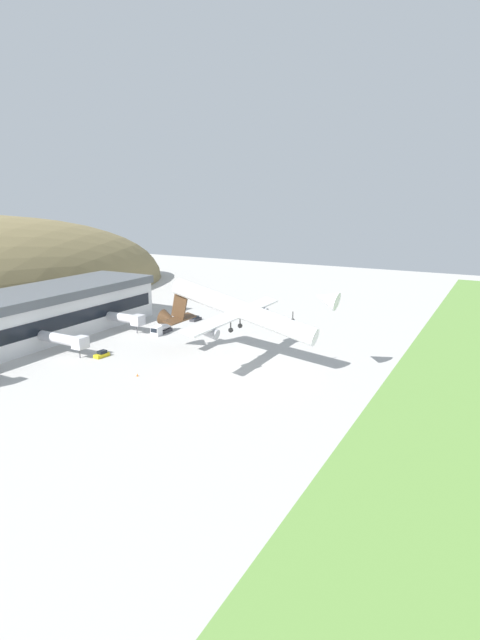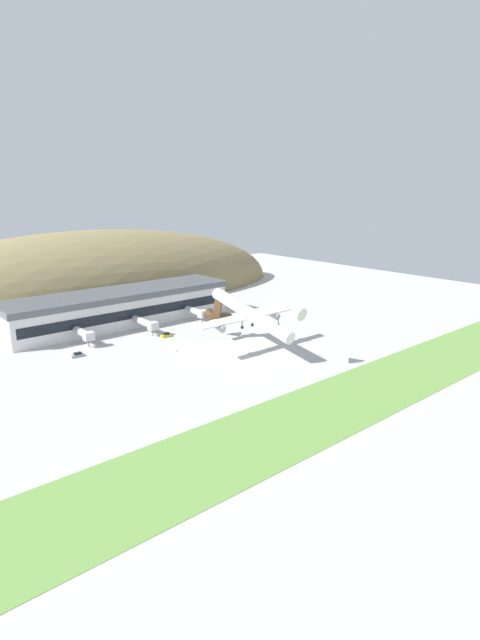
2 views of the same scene
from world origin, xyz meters
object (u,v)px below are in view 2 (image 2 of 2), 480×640
at_px(jetway_0, 84,334).
at_px(jetway_1, 146,323).
at_px(cargo_airplane, 249,315).
at_px(service_car_0, 166,335).
at_px(service_car_2, 77,355).
at_px(service_car_1, 251,316).
at_px(jetway_2, 197,312).
at_px(traffic_cone_0, 177,351).
at_px(terminal_building, 120,305).
at_px(fuel_truck, 219,321).

height_order(jetway_0, jetway_1, same).
xyz_separation_m(cargo_airplane, service_car_0, (-12.57, 31.54, -11.86)).
height_order(service_car_0, service_car_2, service_car_0).
bearing_deg(service_car_1, jetway_2, 154.51).
bearing_deg(traffic_cone_0, jetway_0, 126.49).
relative_size(jetway_0, service_car_1, 2.75).
height_order(terminal_building, traffic_cone_0, terminal_building).
bearing_deg(service_car_0, fuel_truck, 0.89).
relative_size(jetway_0, jetway_1, 0.80).
bearing_deg(cargo_airplane, service_car_1, 46.96).
relative_size(terminal_building, traffic_cone_0, 158.45).
xyz_separation_m(jetway_0, service_car_1, (68.91, -10.20, -3.37)).
bearing_deg(cargo_airplane, terminal_building, 105.01).
xyz_separation_m(terminal_building, service_car_1, (45.74, -27.57, -6.99)).
distance_m(jetway_0, jetway_2, 48.04).
height_order(service_car_2, fuel_truck, fuel_truck).
xyz_separation_m(service_car_2, traffic_cone_0, (27.37, -16.62, -0.30)).
distance_m(jetway_0, service_car_2, 13.25).
bearing_deg(jetway_2, service_car_2, -169.47).
relative_size(terminal_building, jetway_0, 7.64).
height_order(service_car_0, traffic_cone_0, service_car_0).
xyz_separation_m(jetway_2, service_car_0, (-21.48, -10.31, -3.32)).
bearing_deg(cargo_airplane, service_car_2, 145.78).
relative_size(service_car_2, fuel_truck, 0.52).
bearing_deg(jetway_0, jetway_2, -0.29).
xyz_separation_m(jetway_0, cargo_airplane, (39.13, -42.09, 8.53)).
relative_size(jetway_1, cargo_airplane, 0.32).
xyz_separation_m(jetway_1, jetway_2, (24.58, 1.37, -0.00)).
bearing_deg(terminal_building, service_car_2, -137.53).
bearing_deg(jetway_1, service_car_2, -163.84).
bearing_deg(jetway_0, terminal_building, 36.85).
height_order(service_car_1, service_car_2, service_car_1).
bearing_deg(jetway_2, cargo_airplane, -102.02).
height_order(terminal_building, jetway_0, terminal_building).
height_order(terminal_building, jetway_1, terminal_building).
bearing_deg(fuel_truck, jetway_1, 163.00).
height_order(jetway_0, service_car_0, jetway_0).
xyz_separation_m(service_car_0, service_car_2, (-33.85, 0.03, -0.08)).
xyz_separation_m(jetway_1, service_car_1, (45.46, -8.58, -3.37)).
bearing_deg(fuel_truck, service_car_2, -179.65).
relative_size(service_car_0, service_car_2, 0.93).
height_order(jetway_0, fuel_truck, jetway_0).
relative_size(jetway_1, service_car_0, 3.81).
bearing_deg(jetway_0, service_car_1, -8.42).
relative_size(jetway_1, fuel_truck, 1.83).
relative_size(jetway_2, service_car_2, 2.92).
xyz_separation_m(jetway_0, service_car_0, (26.56, -10.55, -3.32)).
bearing_deg(traffic_cone_0, jetway_1, 82.46).
xyz_separation_m(terminal_building, jetway_0, (-23.18, -17.37, -3.61)).
relative_size(jetway_0, fuel_truck, 1.46).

